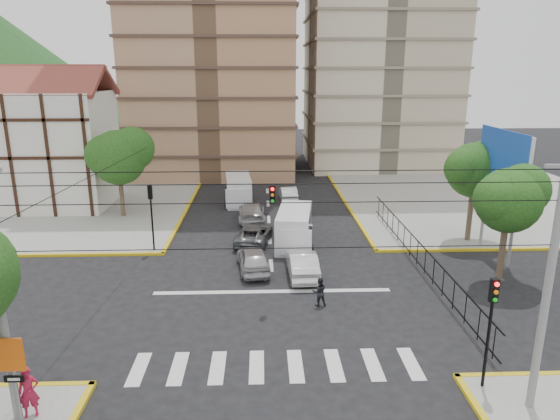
{
  "coord_description": "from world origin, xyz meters",
  "views": [
    {
      "loc": [
        -0.49,
        -23.97,
        11.72
      ],
      "look_at": [
        0.5,
        3.54,
        4.0
      ],
      "focal_mm": 32.0,
      "sensor_mm": 36.0,
      "label": 1
    }
  ],
  "objects_px": {
    "district_sign": "(12,363)",
    "van_left_lane": "(238,191)",
    "car_silver_front_left": "(253,259)",
    "van_right_lane": "(294,229)",
    "pedestrian_sw_corner": "(29,392)",
    "traffic_light_nw": "(151,207)",
    "pedestrian_crosswalk": "(319,292)",
    "traffic_light_se": "(491,315)",
    "car_white_front_right": "(302,263)"
  },
  "relations": [
    {
      "from": "district_sign",
      "to": "traffic_light_nw",
      "type": "bearing_deg",
      "value": 86.64
    },
    {
      "from": "district_sign",
      "to": "van_right_lane",
      "type": "relative_size",
      "value": 0.56
    },
    {
      "from": "district_sign",
      "to": "van_left_lane",
      "type": "bearing_deg",
      "value": 78.25
    },
    {
      "from": "van_right_lane",
      "to": "pedestrian_sw_corner",
      "type": "xyz_separation_m",
      "value": [
        -10.26,
        -17.47,
        -0.12
      ]
    },
    {
      "from": "van_left_lane",
      "to": "pedestrian_sw_corner",
      "type": "distance_m",
      "value": 29.61
    },
    {
      "from": "van_left_lane",
      "to": "car_white_front_right",
      "type": "relative_size",
      "value": 1.23
    },
    {
      "from": "van_right_lane",
      "to": "district_sign",
      "type": "bearing_deg",
      "value": -112.6
    },
    {
      "from": "district_sign",
      "to": "pedestrian_crosswalk",
      "type": "relative_size",
      "value": 2.09
    },
    {
      "from": "van_right_lane",
      "to": "traffic_light_se",
      "type": "bearing_deg",
      "value": -61.64
    },
    {
      "from": "van_left_lane",
      "to": "pedestrian_sw_corner",
      "type": "relative_size",
      "value": 3.04
    },
    {
      "from": "district_sign",
      "to": "car_silver_front_left",
      "type": "relative_size",
      "value": 0.74
    },
    {
      "from": "car_white_front_right",
      "to": "traffic_light_nw",
      "type": "bearing_deg",
      "value": -26.82
    },
    {
      "from": "van_right_lane",
      "to": "car_silver_front_left",
      "type": "xyz_separation_m",
      "value": [
        -2.78,
        -4.3,
        -0.47
      ]
    },
    {
      "from": "van_right_lane",
      "to": "van_left_lane",
      "type": "height_order",
      "value": "van_right_lane"
    },
    {
      "from": "traffic_light_se",
      "to": "district_sign",
      "type": "bearing_deg",
      "value": -175.05
    },
    {
      "from": "van_right_lane",
      "to": "car_white_front_right",
      "type": "bearing_deg",
      "value": -80.79
    },
    {
      "from": "district_sign",
      "to": "pedestrian_crosswalk",
      "type": "xyz_separation_m",
      "value": [
        11.18,
        8.67,
        -1.69
      ]
    },
    {
      "from": "traffic_light_nw",
      "to": "pedestrian_sw_corner",
      "type": "relative_size",
      "value": 2.36
    },
    {
      "from": "pedestrian_sw_corner",
      "to": "van_right_lane",
      "type": "bearing_deg",
      "value": 42.5
    },
    {
      "from": "district_sign",
      "to": "car_silver_front_left",
      "type": "bearing_deg",
      "value": 60.32
    },
    {
      "from": "district_sign",
      "to": "car_silver_front_left",
      "type": "height_order",
      "value": "district_sign"
    },
    {
      "from": "traffic_light_se",
      "to": "van_left_lane",
      "type": "distance_m",
      "value": 29.89
    },
    {
      "from": "van_left_lane",
      "to": "car_white_front_right",
      "type": "distance_m",
      "value": 17.35
    },
    {
      "from": "traffic_light_nw",
      "to": "car_silver_front_left",
      "type": "height_order",
      "value": "traffic_light_nw"
    },
    {
      "from": "van_right_lane",
      "to": "van_left_lane",
      "type": "distance_m",
      "value": 12.35
    },
    {
      "from": "pedestrian_sw_corner",
      "to": "pedestrian_crosswalk",
      "type": "distance_m",
      "value": 13.77
    },
    {
      "from": "district_sign",
      "to": "pedestrian_sw_corner",
      "type": "height_order",
      "value": "district_sign"
    },
    {
      "from": "car_silver_front_left",
      "to": "district_sign",
      "type": "bearing_deg",
      "value": 52.9
    },
    {
      "from": "traffic_light_nw",
      "to": "van_right_lane",
      "type": "xyz_separation_m",
      "value": [
        9.48,
        0.77,
        -1.91
      ]
    },
    {
      "from": "pedestrian_crosswalk",
      "to": "district_sign",
      "type": "bearing_deg",
      "value": 32.98
    },
    {
      "from": "van_right_lane",
      "to": "pedestrian_crosswalk",
      "type": "xyz_separation_m",
      "value": [
        0.7,
        -9.14,
        -0.44
      ]
    },
    {
      "from": "car_white_front_right",
      "to": "pedestrian_sw_corner",
      "type": "bearing_deg",
      "value": 47.69
    },
    {
      "from": "van_right_lane",
      "to": "car_silver_front_left",
      "type": "relative_size",
      "value": 1.32
    },
    {
      "from": "traffic_light_se",
      "to": "district_sign",
      "type": "distance_m",
      "value": 16.68
    },
    {
      "from": "pedestrian_sw_corner",
      "to": "car_silver_front_left",
      "type": "bearing_deg",
      "value": 43.33
    },
    {
      "from": "traffic_light_nw",
      "to": "pedestrian_crosswalk",
      "type": "relative_size",
      "value": 2.88
    },
    {
      "from": "van_left_lane",
      "to": "car_silver_front_left",
      "type": "distance_m",
      "value": 15.94
    },
    {
      "from": "car_silver_front_left",
      "to": "pedestrian_crosswalk",
      "type": "bearing_deg",
      "value": 118.27
    },
    {
      "from": "traffic_light_nw",
      "to": "district_sign",
      "type": "distance_m",
      "value": 17.08
    },
    {
      "from": "district_sign",
      "to": "car_white_front_right",
      "type": "relative_size",
      "value": 0.69
    },
    {
      "from": "district_sign",
      "to": "van_left_lane",
      "type": "xyz_separation_m",
      "value": [
        6.11,
        29.37,
        -1.25
      ]
    },
    {
      "from": "district_sign",
      "to": "van_left_lane",
      "type": "relative_size",
      "value": 0.57
    },
    {
      "from": "district_sign",
      "to": "van_right_lane",
      "type": "height_order",
      "value": "district_sign"
    },
    {
      "from": "traffic_light_nw",
      "to": "pedestrian_sw_corner",
      "type": "distance_m",
      "value": 16.84
    },
    {
      "from": "van_left_lane",
      "to": "pedestrian_crosswalk",
      "type": "relative_size",
      "value": 3.7
    },
    {
      "from": "car_silver_front_left",
      "to": "traffic_light_se",
      "type": "bearing_deg",
      "value": 118.96
    },
    {
      "from": "traffic_light_se",
      "to": "car_silver_front_left",
      "type": "xyz_separation_m",
      "value": [
        -8.9,
        12.08,
        -2.37
      ]
    },
    {
      "from": "car_silver_front_left",
      "to": "van_right_lane",
      "type": "bearing_deg",
      "value": -130.29
    },
    {
      "from": "traffic_light_se",
      "to": "pedestrian_crosswalk",
      "type": "height_order",
      "value": "traffic_light_se"
    },
    {
      "from": "pedestrian_crosswalk",
      "to": "van_left_lane",
      "type": "bearing_deg",
      "value": -81.04
    }
  ]
}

